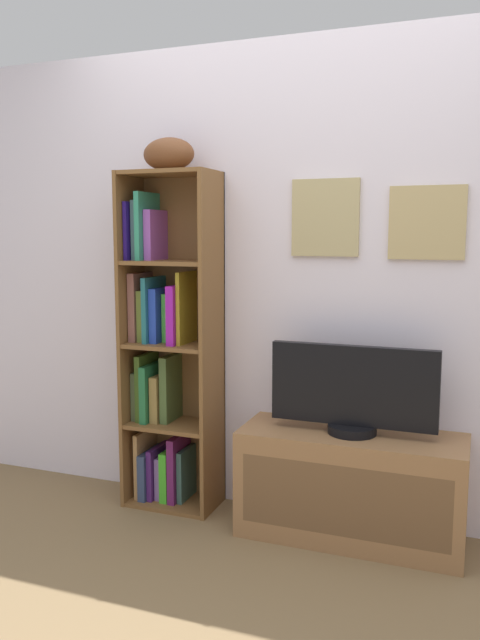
{
  "coord_description": "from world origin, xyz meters",
  "views": [
    {
      "loc": [
        0.79,
        -1.89,
        1.4
      ],
      "look_at": [
        -0.25,
        0.85,
        1.0
      ],
      "focal_mm": 35.92,
      "sensor_mm": 36.0,
      "label": 1
    }
  ],
  "objects_px": {
    "bookshelf": "(166,356)",
    "tv_stand": "(351,486)",
    "television": "(353,391)",
    "football": "(169,154)"
  },
  "relations": [
    {
      "from": "bookshelf",
      "to": "tv_stand",
      "type": "height_order",
      "value": "bookshelf"
    },
    {
      "from": "bookshelf",
      "to": "tv_stand",
      "type": "bearing_deg",
      "value": -4.73
    },
    {
      "from": "bookshelf",
      "to": "television",
      "type": "relative_size",
      "value": 2.26
    },
    {
      "from": "tv_stand",
      "to": "television",
      "type": "xyz_separation_m",
      "value": [
        0.0,
        0.0,
        0.45
      ]
    },
    {
      "from": "tv_stand",
      "to": "television",
      "type": "relative_size",
      "value": 1.35
    },
    {
      "from": "bookshelf",
      "to": "television",
      "type": "bearing_deg",
      "value": -4.66
    },
    {
      "from": "football",
      "to": "television",
      "type": "distance_m",
      "value": 1.43
    },
    {
      "from": "bookshelf",
      "to": "football",
      "type": "distance_m",
      "value": 1.01
    },
    {
      "from": "bookshelf",
      "to": "tv_stand",
      "type": "distance_m",
      "value": 1.11
    },
    {
      "from": "football",
      "to": "television",
      "type": "relative_size",
      "value": 0.35
    }
  ]
}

